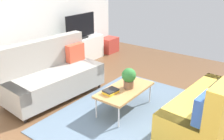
# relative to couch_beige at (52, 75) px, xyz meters

# --- Properties ---
(ground_plane) EXTENTS (7.68, 7.68, 0.00)m
(ground_plane) POSITION_rel_couch_beige_xyz_m (0.19, -1.50, -0.44)
(ground_plane) COLOR brown
(wall_far) EXTENTS (6.40, 0.12, 2.90)m
(wall_far) POSITION_rel_couch_beige_xyz_m (0.19, 1.30, 1.01)
(wall_far) COLOR white
(wall_far) RESTS_ON ground_plane
(area_rug) EXTENTS (2.90, 2.20, 0.01)m
(area_rug) POSITION_rel_couch_beige_xyz_m (0.33, -1.62, -0.44)
(area_rug) COLOR slate
(area_rug) RESTS_ON ground_plane
(couch_beige) EXTENTS (1.96, 0.98, 1.10)m
(couch_beige) POSITION_rel_couch_beige_xyz_m (0.00, 0.00, 0.00)
(couch_beige) COLOR gray
(couch_beige) RESTS_ON ground_plane
(couch_green) EXTENTS (1.96, 0.99, 1.10)m
(couch_green) POSITION_rel_couch_beige_xyz_m (0.66, -2.84, 0.01)
(couch_green) COLOR gold
(couch_green) RESTS_ON ground_plane
(coffee_table) EXTENTS (1.10, 0.56, 0.42)m
(coffee_table) POSITION_rel_couch_beige_xyz_m (0.38, -1.42, -0.05)
(coffee_table) COLOR #B7844C
(coffee_table) RESTS_ON ground_plane
(tv_console) EXTENTS (1.40, 0.44, 0.64)m
(tv_console) POSITION_rel_couch_beige_xyz_m (1.81, 0.96, -0.12)
(tv_console) COLOR silver
(tv_console) RESTS_ON ground_plane
(tv) EXTENTS (1.00, 0.20, 0.64)m
(tv) POSITION_rel_couch_beige_xyz_m (1.81, 0.94, 0.51)
(tv) COLOR black
(tv) RESTS_ON tv_console
(storage_trunk) EXTENTS (0.52, 0.40, 0.44)m
(storage_trunk) POSITION_rel_couch_beige_xyz_m (2.91, 0.86, -0.22)
(storage_trunk) COLOR #B2382D
(storage_trunk) RESTS_ON ground_plane
(potted_plant) EXTENTS (0.25, 0.25, 0.36)m
(potted_plant) POSITION_rel_couch_beige_xyz_m (0.45, -1.45, 0.18)
(potted_plant) COLOR brown
(potted_plant) RESTS_ON coffee_table
(table_book_0) EXTENTS (0.25, 0.19, 0.04)m
(table_book_0) POSITION_rel_couch_beige_xyz_m (0.11, -1.32, -0.00)
(table_book_0) COLOR gold
(table_book_0) RESTS_ON coffee_table
(table_book_1) EXTENTS (0.26, 0.21, 0.02)m
(table_book_1) POSITION_rel_couch_beige_xyz_m (0.11, -1.32, 0.03)
(table_book_1) COLOR #262626
(table_book_1) RESTS_ON table_book_0
(vase_0) EXTENTS (0.14, 0.14, 0.18)m
(vase_0) POSITION_rel_couch_beige_xyz_m (1.23, 1.01, 0.29)
(vase_0) COLOR #33B29E
(vase_0) RESTS_ON tv_console
(bottle_0) EXTENTS (0.06, 0.06, 0.15)m
(bottle_0) POSITION_rel_couch_beige_xyz_m (1.43, 0.92, 0.27)
(bottle_0) COLOR orange
(bottle_0) RESTS_ON tv_console
(bottle_1) EXTENTS (0.05, 0.05, 0.17)m
(bottle_1) POSITION_rel_couch_beige_xyz_m (1.54, 0.92, 0.28)
(bottle_1) COLOR silver
(bottle_1) RESTS_ON tv_console
(bottle_2) EXTENTS (0.06, 0.06, 0.19)m
(bottle_2) POSITION_rel_couch_beige_xyz_m (1.63, 0.92, 0.29)
(bottle_2) COLOR #262626
(bottle_2) RESTS_ON tv_console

